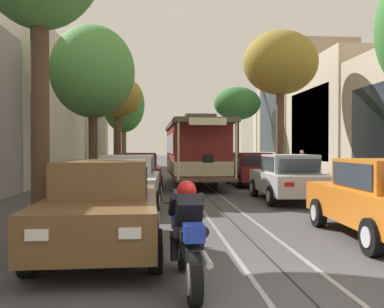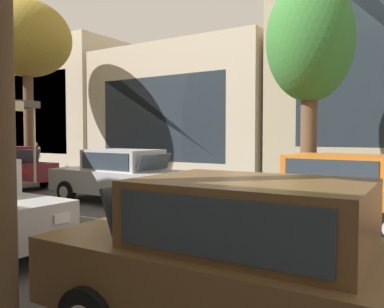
# 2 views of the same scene
# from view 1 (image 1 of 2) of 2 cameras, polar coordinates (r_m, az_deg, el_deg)

# --- Properties ---
(ground_plane) EXTENTS (160.00, 160.00, 0.00)m
(ground_plane) POSITION_cam_1_polar(r_m,az_deg,el_deg) (22.85, -0.03, -3.72)
(ground_plane) COLOR #424244
(trolley_track_rails) EXTENTS (1.14, 53.04, 0.01)m
(trolley_track_rails) POSITION_cam_1_polar(r_m,az_deg,el_deg) (25.34, -0.48, -3.26)
(trolley_track_rails) COLOR gray
(trolley_track_rails) RESTS_ON ground
(building_facade_left) EXTENTS (5.84, 44.74, 8.09)m
(building_facade_left) POSITION_cam_1_polar(r_m,az_deg,el_deg) (28.36, -21.15, 4.49)
(building_facade_left) COLOR gray
(building_facade_left) RESTS_ON ground
(building_facade_right) EXTENTS (5.60, 44.74, 10.76)m
(building_facade_right) POSITION_cam_1_polar(r_m,az_deg,el_deg) (27.47, 20.36, 5.94)
(building_facade_right) COLOR tan
(building_facade_right) RESTS_ON ground
(parked_car_brown_near_left) EXTENTS (2.06, 4.39, 1.58)m
(parked_car_brown_near_left) POSITION_cam_1_polar(r_m,az_deg,el_deg) (7.61, -11.78, -6.78)
(parked_car_brown_near_left) COLOR brown
(parked_car_brown_near_left) RESTS_ON ground
(parked_car_silver_second_left) EXTENTS (2.08, 4.40, 1.58)m
(parked_car_silver_second_left) POSITION_cam_1_polar(r_m,az_deg,el_deg) (13.17, -8.52, -3.57)
(parked_car_silver_second_left) COLOR #B7B7BC
(parked_car_silver_second_left) RESTS_ON ground
(parked_car_maroon_mid_left) EXTENTS (2.11, 4.41, 1.58)m
(parked_car_maroon_mid_left) POSITION_cam_1_polar(r_m,az_deg,el_deg) (19.25, -7.09, -2.18)
(parked_car_maroon_mid_left) COLOR maroon
(parked_car_maroon_mid_left) RESTS_ON ground
(parked_car_silver_second_right) EXTENTS (2.08, 4.40, 1.58)m
(parked_car_silver_second_right) POSITION_cam_1_polar(r_m,az_deg,el_deg) (14.82, 12.70, -3.09)
(parked_car_silver_second_right) COLOR #B7B7BC
(parked_car_silver_second_right) RESTS_ON ground
(parked_car_maroon_mid_right) EXTENTS (2.05, 4.38, 1.58)m
(parked_car_maroon_mid_right) POSITION_cam_1_polar(r_m,az_deg,el_deg) (20.71, 7.87, -1.98)
(parked_car_maroon_mid_right) COLOR maroon
(parked_car_maroon_mid_right) RESTS_ON ground
(street_tree_kerb_left_second) EXTENTS (3.56, 3.90, 7.01)m
(street_tree_kerb_left_second) POSITION_cam_1_polar(r_m,az_deg,el_deg) (18.94, -13.11, 10.56)
(street_tree_kerb_left_second) COLOR #4C3826
(street_tree_kerb_left_second) RESTS_ON ground
(street_tree_kerb_left_mid) EXTENTS (3.14, 2.99, 6.47)m
(street_tree_kerb_left_mid) POSITION_cam_1_polar(r_m,az_deg,el_deg) (28.04, -9.96, 7.36)
(street_tree_kerb_left_mid) COLOR #4C3826
(street_tree_kerb_left_mid) RESTS_ON ground
(street_tree_kerb_left_fourth) EXTENTS (3.61, 3.33, 7.97)m
(street_tree_kerb_left_fourth) POSITION_cam_1_polar(r_m,az_deg,el_deg) (37.87, -9.09, 6.44)
(street_tree_kerb_left_fourth) COLOR brown
(street_tree_kerb_left_fourth) RESTS_ON ground
(street_tree_kerb_right_second) EXTENTS (3.72, 3.51, 7.63)m
(street_tree_kerb_right_second) POSITION_cam_1_polar(r_m,az_deg,el_deg) (22.11, 11.72, 11.68)
(street_tree_kerb_right_second) COLOR brown
(street_tree_kerb_right_second) RESTS_ON ground
(street_tree_kerb_right_mid) EXTENTS (3.72, 3.51, 6.69)m
(street_tree_kerb_right_mid) POSITION_cam_1_polar(r_m,az_deg,el_deg) (34.53, 6.05, 6.66)
(street_tree_kerb_right_mid) COLOR #4C3826
(street_tree_kerb_right_mid) RESTS_ON ground
(cable_car_trolley) EXTENTS (2.73, 9.16, 3.28)m
(cable_car_trolley) POSITION_cam_1_polar(r_m,az_deg,el_deg) (21.01, 0.36, 0.43)
(cable_car_trolley) COLOR maroon
(cable_car_trolley) RESTS_ON ground
(motorcycle_with_rider) EXTENTS (0.56, 1.99, 1.37)m
(motorcycle_with_rider) POSITION_cam_1_polar(r_m,az_deg,el_deg) (5.66, -0.58, -10.94)
(motorcycle_with_rider) COLOR black
(motorcycle_with_rider) RESTS_ON ground
(pedestrian_on_left_pavement) EXTENTS (0.55, 0.42, 1.74)m
(pedestrian_on_left_pavement) POSITION_cam_1_polar(r_m,az_deg,el_deg) (30.23, 11.74, -0.76)
(pedestrian_on_left_pavement) COLOR slate
(pedestrian_on_left_pavement) RESTS_ON ground
(pedestrian_on_right_pavement) EXTENTS (0.55, 0.24, 1.68)m
(pedestrian_on_right_pavement) POSITION_cam_1_polar(r_m,az_deg,el_deg) (24.38, 14.48, -1.22)
(pedestrian_on_right_pavement) COLOR #4C4233
(pedestrian_on_right_pavement) RESTS_ON ground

